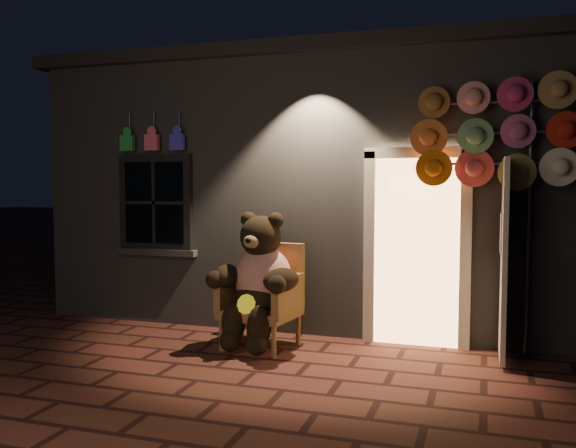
% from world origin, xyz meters
% --- Properties ---
extents(ground, '(60.00, 60.00, 0.00)m').
position_xyz_m(ground, '(0.00, 0.00, 0.00)').
color(ground, '#582921').
rests_on(ground, ground).
extents(shop_building, '(7.30, 5.95, 3.51)m').
position_xyz_m(shop_building, '(0.00, 3.99, 1.74)').
color(shop_building, slate).
rests_on(shop_building, ground).
extents(wicker_armchair, '(0.86, 0.80, 1.13)m').
position_xyz_m(wicker_armchair, '(-0.24, 0.90, 0.56)').
color(wicker_armchair, '#B07444').
rests_on(wicker_armchair, ground).
extents(teddy_bear, '(1.05, 0.87, 1.45)m').
position_xyz_m(teddy_bear, '(-0.25, 0.75, 0.75)').
color(teddy_bear, '#B82A13').
rests_on(teddy_bear, ground).
extents(hat_rack, '(1.62, 0.22, 2.87)m').
position_xyz_m(hat_rack, '(2.14, 1.27, 2.29)').
color(hat_rack, '#59595E').
rests_on(hat_rack, ground).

